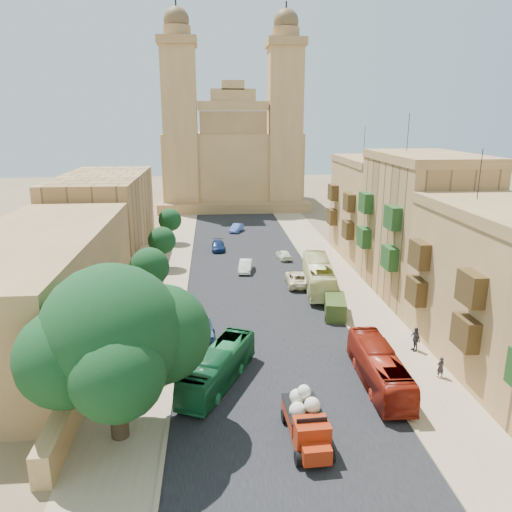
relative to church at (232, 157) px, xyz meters
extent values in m
plane|color=brown|center=(0.00, -78.61, -9.52)|extent=(260.00, 260.00, 0.00)
cube|color=black|center=(0.00, -48.61, -9.51)|extent=(14.00, 140.00, 0.01)
cube|color=#9A8465|center=(9.50, -48.61, -9.51)|extent=(5.00, 140.00, 0.01)
cube|color=#9A8465|center=(-9.50, -48.61, -9.51)|extent=(5.00, 140.00, 0.01)
cube|color=#9A8465|center=(7.00, -48.61, -9.46)|extent=(0.25, 140.00, 0.12)
cube|color=#9A8465|center=(-7.00, -48.61, -9.46)|extent=(0.25, 140.00, 0.12)
cube|color=#A57C4A|center=(16.00, -67.61, -4.27)|extent=(8.00, 14.00, 10.50)
cube|color=olive|center=(16.00, -67.61, 1.38)|extent=(8.20, 14.00, 0.80)
cylinder|color=black|center=(15.00, -64.81, 3.58)|extent=(0.06, 0.06, 3.60)
cube|color=#453117|center=(11.55, -71.53, -5.53)|extent=(0.90, 2.20, 2.00)
cube|color=#453117|center=(11.55, -63.69, -5.53)|extent=(0.90, 2.20, 2.00)
cube|color=#453117|center=(11.55, -71.53, -2.59)|extent=(0.90, 2.20, 2.00)
cube|color=#453117|center=(11.55, -63.69, -2.59)|extent=(0.90, 2.20, 2.00)
cube|color=#AF834F|center=(16.00, -53.61, -3.02)|extent=(8.00, 14.00, 13.00)
cube|color=olive|center=(16.00, -53.61, 3.88)|extent=(8.20, 14.00, 0.80)
cylinder|color=black|center=(15.00, -50.81, 6.08)|extent=(0.06, 0.06, 3.60)
cube|color=#1D471C|center=(11.55, -57.53, -4.58)|extent=(0.90, 2.20, 2.00)
cube|color=#1D471C|center=(11.55, -49.69, -4.58)|extent=(0.90, 2.20, 2.00)
cube|color=#1D471C|center=(11.55, -57.53, -0.94)|extent=(0.90, 2.20, 2.00)
cube|color=#1D471C|center=(11.55, -49.69, -0.94)|extent=(0.90, 2.20, 2.00)
cube|color=#A57C4A|center=(16.00, -39.61, -3.77)|extent=(8.00, 14.00, 11.50)
cube|color=olive|center=(16.00, -39.61, 2.38)|extent=(8.20, 14.00, 0.80)
cylinder|color=black|center=(15.00, -36.81, 4.58)|extent=(0.06, 0.06, 3.60)
cube|color=#453117|center=(11.55, -43.53, -5.15)|extent=(0.90, 2.20, 2.00)
cube|color=#453117|center=(11.55, -35.69, -5.15)|extent=(0.90, 2.20, 2.00)
cube|color=#453117|center=(11.55, -43.53, -1.93)|extent=(0.90, 2.20, 2.00)
cube|color=#453117|center=(11.55, -35.69, -1.93)|extent=(0.90, 2.20, 2.00)
cube|color=#A57C4A|center=(-12.50, -58.61, -8.62)|extent=(1.00, 40.00, 1.80)
cube|color=olive|center=(-18.00, -60.61, -5.32)|extent=(10.00, 28.00, 8.40)
cube|color=#AF834F|center=(-18.00, -34.61, -4.52)|extent=(10.00, 22.00, 10.00)
cube|color=#A57C4A|center=(0.00, 2.39, -2.52)|extent=(26.00, 20.00, 14.00)
cube|color=olive|center=(0.00, -8.11, -8.62)|extent=(28.00, 4.00, 1.80)
cube|color=olive|center=(0.00, -6.41, 0.48)|extent=(12.00, 2.00, 16.00)
cube|color=#A57C4A|center=(0.00, -6.41, 9.38)|extent=(12.60, 2.40, 1.60)
cube|color=#A57C4A|center=(0.00, -6.41, 11.08)|extent=(8.00, 2.00, 2.40)
cube|color=#A57C4A|center=(0.00, -6.41, 12.88)|extent=(4.00, 2.00, 1.60)
cube|color=#A57C4A|center=(-9.50, -5.11, 4.98)|extent=(6.00, 6.00, 29.00)
cube|color=olive|center=(-9.50, -5.11, 20.08)|extent=(6.80, 6.80, 1.40)
cylinder|color=olive|center=(-9.50, -5.11, 21.68)|extent=(4.80, 4.80, 1.80)
sphere|color=brown|center=(-9.50, -5.11, 23.48)|extent=(4.40, 4.40, 4.40)
cylinder|color=black|center=(-9.50, -5.11, 25.88)|extent=(0.28, 0.28, 1.80)
cube|color=#A57C4A|center=(9.50, -5.11, 4.98)|extent=(6.00, 6.00, 29.00)
cube|color=olive|center=(9.50, -5.11, 20.08)|extent=(6.80, 6.80, 1.40)
cylinder|color=olive|center=(9.50, -5.11, 21.68)|extent=(4.80, 4.80, 1.80)
sphere|color=brown|center=(9.50, -5.11, 23.48)|extent=(4.40, 4.40, 4.40)
cylinder|color=black|center=(9.50, -5.11, 25.88)|extent=(0.28, 0.28, 1.80)
cylinder|color=#322719|center=(-9.50, -74.61, -7.64)|extent=(0.99, 0.99, 3.76)
sphere|color=black|center=(-9.50, -74.61, -3.39)|extent=(7.51, 7.51, 7.51)
sphere|color=black|center=(-7.13, -73.43, -3.98)|extent=(5.54, 5.54, 5.54)
sphere|color=black|center=(-11.67, -75.50, -4.18)|extent=(5.14, 5.14, 5.14)
sphere|color=black|center=(-8.91, -76.99, -4.37)|extent=(4.75, 4.75, 4.75)
sphere|color=black|center=(-10.59, -72.44, -2.60)|extent=(4.35, 4.35, 4.35)
cylinder|color=#322719|center=(-10.00, -66.61, -8.33)|extent=(0.44, 0.44, 2.38)
sphere|color=black|center=(-10.00, -66.61, -5.93)|extent=(3.45, 3.45, 3.45)
cylinder|color=#322719|center=(-10.00, -54.61, -8.27)|extent=(0.44, 0.44, 2.49)
sphere|color=black|center=(-10.00, -54.61, -5.75)|extent=(3.63, 3.63, 3.63)
cylinder|color=#322719|center=(-10.00, -42.61, -8.42)|extent=(0.44, 0.44, 2.20)
sphere|color=black|center=(-10.00, -42.61, -6.20)|extent=(3.19, 3.19, 3.19)
cylinder|color=#322719|center=(-10.00, -30.61, -8.42)|extent=(0.44, 0.44, 2.19)
sphere|color=black|center=(-10.00, -30.61, -6.21)|extent=(3.18, 3.18, 3.18)
cube|color=#9F260C|center=(0.64, -75.08, -8.45)|extent=(2.01, 3.15, 0.77)
cube|color=black|center=(0.64, -75.08, -8.02)|extent=(2.05, 3.20, 0.10)
cube|color=#9F260C|center=(0.72, -77.04, -8.36)|extent=(1.85, 1.53, 1.54)
cube|color=#9F260C|center=(0.77, -78.07, -8.70)|extent=(1.49, 1.09, 0.85)
cube|color=black|center=(0.72, -77.04, -7.76)|extent=(1.63, 0.15, 0.77)
cylinder|color=black|center=(-0.10, -77.85, -9.13)|extent=(0.33, 0.78, 0.77)
cylinder|color=black|center=(1.61, -77.78, -9.13)|extent=(0.33, 0.78, 0.77)
cylinder|color=black|center=(-0.26, -74.09, -9.13)|extent=(0.33, 0.78, 0.77)
cylinder|color=black|center=(1.45, -74.02, -9.13)|extent=(0.33, 0.78, 0.77)
sphere|color=beige|center=(0.23, -75.61, -7.81)|extent=(0.94, 0.94, 0.94)
sphere|color=beige|center=(1.08, -75.32, -7.81)|extent=(0.94, 0.94, 0.94)
sphere|color=beige|center=(0.62, -74.57, -7.81)|extent=(0.94, 0.94, 0.94)
sphere|color=beige|center=(0.29, -75.01, -7.34)|extent=(0.85, 0.85, 0.85)
sphere|color=beige|center=(0.97, -75.84, -7.38)|extent=(0.85, 0.85, 0.85)
sphere|color=beige|center=(0.64, -75.17, -6.95)|extent=(0.77, 0.77, 0.77)
cube|color=#34471A|center=(6.50, -58.61, -8.68)|extent=(2.47, 4.28, 1.66)
cylinder|color=black|center=(5.47, -59.84, -9.18)|extent=(0.38, 0.70, 0.67)
cylinder|color=black|center=(7.01, -60.14, -9.18)|extent=(0.38, 0.70, 0.67)
cylinder|color=black|center=(5.99, -57.09, -9.18)|extent=(0.38, 0.70, 0.67)
cylinder|color=black|center=(7.53, -57.38, -9.18)|extent=(0.38, 0.70, 0.67)
imported|color=#156031|center=(-4.00, -69.45, -8.30)|extent=(5.48, 8.77, 2.43)
imported|color=maroon|center=(6.50, -70.55, -8.26)|extent=(2.37, 9.04, 2.50)
imported|color=#EBE99D|center=(6.50, -51.47, -8.02)|extent=(3.74, 10.95, 2.99)
imported|color=teal|center=(-5.00, -61.88, -8.89)|extent=(1.75, 3.77, 1.25)
imported|color=white|center=(-0.50, -44.80, -8.86)|extent=(1.98, 4.12, 1.30)
imported|color=beige|center=(4.64, -50.01, -8.80)|extent=(2.58, 5.23, 1.43)
imported|color=#0E224E|center=(-3.48, -35.12, -8.92)|extent=(1.70, 4.13, 1.19)
imported|color=white|center=(4.55, -40.14, -8.93)|extent=(1.80, 3.59, 1.17)
imported|color=#4464CE|center=(-0.50, -24.33, -8.92)|extent=(2.48, 3.80, 1.18)
imported|color=#252329|center=(11.00, -69.92, -8.77)|extent=(0.59, 0.43, 1.49)
imported|color=#31323A|center=(10.87, -65.90, -8.57)|extent=(0.66, 1.17, 1.89)
camera|label=1|loc=(-4.13, -99.11, 7.58)|focal=35.00mm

